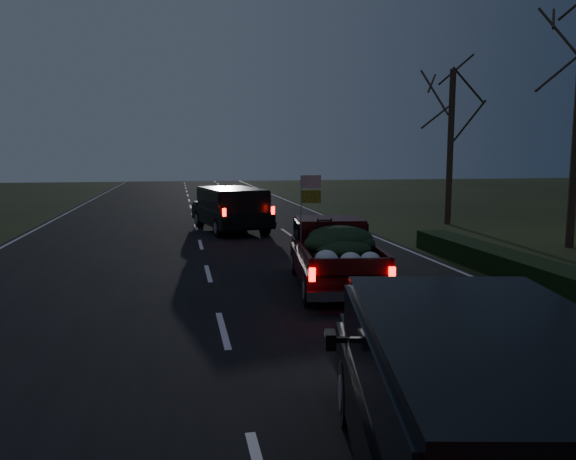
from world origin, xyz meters
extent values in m
plane|color=black|center=(0.00, 0.00, 0.00)|extent=(120.00, 120.00, 0.00)
cube|color=black|center=(0.00, 0.00, 0.01)|extent=(14.00, 120.00, 0.02)
cube|color=black|center=(7.80, 3.00, 0.30)|extent=(1.00, 10.00, 0.60)
cylinder|color=black|center=(11.50, 14.00, 3.50)|extent=(0.28, 0.28, 7.00)
cube|color=#360709|center=(2.90, 2.89, 0.53)|extent=(2.31, 4.62, 0.49)
cube|color=#360709|center=(3.00, 3.68, 1.20)|extent=(1.80, 1.61, 0.80)
cube|color=black|center=(3.00, 3.68, 1.29)|extent=(1.88, 1.54, 0.49)
cube|color=#360709|center=(2.76, 1.75, 0.80)|extent=(1.94, 2.67, 0.05)
ellipsoid|color=black|center=(2.86, 2.18, 1.20)|extent=(1.61, 1.76, 0.53)
cylinder|color=gray|center=(2.11, 2.99, 1.82)|extent=(0.03, 0.03, 1.77)
cube|color=red|center=(2.35, 2.96, 2.55)|extent=(0.46, 0.08, 0.30)
cube|color=gold|center=(2.35, 2.96, 2.20)|extent=(0.46, 0.08, 0.30)
cube|color=black|center=(1.39, 13.52, 0.66)|extent=(3.07, 5.45, 0.64)
cube|color=black|center=(1.44, 13.26, 1.39)|extent=(2.68, 4.06, 0.86)
cube|color=black|center=(1.44, 13.26, 1.48)|extent=(2.76, 3.97, 0.51)
cube|color=black|center=(1.80, -5.67, 0.66)|extent=(3.10, 5.41, 0.64)
cube|color=black|center=(1.75, -5.93, 1.38)|extent=(2.70, 4.04, 0.85)
cube|color=black|center=(1.75, -5.93, 1.46)|extent=(2.78, 3.95, 0.51)
cube|color=black|center=(0.79, -4.44, 1.25)|extent=(0.15, 0.25, 0.17)
camera|label=1|loc=(-0.74, -9.92, 3.17)|focal=35.00mm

